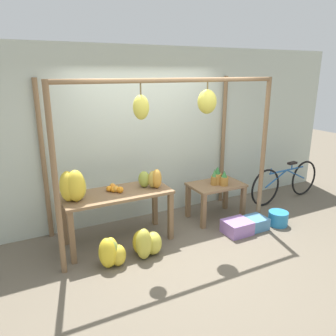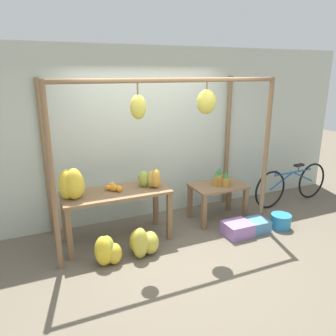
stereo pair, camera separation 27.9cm
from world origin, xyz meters
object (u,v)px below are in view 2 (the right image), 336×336
pineapple_cluster (220,178)px  papaya_pile (151,179)px  fruit_crate_white (237,229)px  parked_bicycle (292,184)px  fruit_crate_purple (256,225)px  banana_pile_on_table (73,184)px  blue_bucket (281,221)px  banana_pile_ground_right (143,242)px  banana_pile_ground_left (107,251)px  orange_pile (113,187)px

pineapple_cluster → papaya_pile: 1.24m
pineapple_cluster → fruit_crate_white: pineapple_cluster is taller
parked_bicycle → fruit_crate_purple: (-1.34, -0.68, -0.28)m
banana_pile_on_table → blue_bucket: size_ratio=1.37×
pineapple_cluster → fruit_crate_purple: bearing=-62.7°
pineapple_cluster → fruit_crate_purple: pineapple_cluster is taller
pineapple_cluster → blue_bucket: 1.17m
banana_pile_on_table → banana_pile_ground_right: 1.22m
banana_pile_ground_left → banana_pile_ground_right: 0.50m
orange_pile → fruit_crate_white: 1.97m
fruit_crate_white → papaya_pile: papaya_pile is taller
banana_pile_ground_right → papaya_pile: (0.32, 0.50, 0.71)m
banana_pile_ground_left → fruit_crate_purple: bearing=-0.6°
fruit_crate_purple → orange_pile: bearing=162.4°
papaya_pile → fruit_crate_purple: papaya_pile is taller
orange_pile → papaya_pile: papaya_pile is taller
pineapple_cluster → parked_bicycle: 1.69m
orange_pile → banana_pile_ground_left: size_ratio=0.64×
blue_bucket → fruit_crate_white: bearing=175.0°
parked_bicycle → banana_pile_ground_right: bearing=-168.9°
orange_pile → fruit_crate_purple: size_ratio=0.77×
pineapple_cluster → fruit_crate_purple: size_ratio=0.85×
orange_pile → papaya_pile: size_ratio=0.76×
orange_pile → pineapple_cluster: (1.77, -0.06, -0.08)m
pineapple_cluster → papaya_pile: papaya_pile is taller
blue_bucket → papaya_pile: papaya_pile is taller
blue_bucket → fruit_crate_purple: (-0.43, 0.07, -0.02)m
banana_pile_on_table → fruit_crate_white: bearing=-13.8°
banana_pile_ground_right → fruit_crate_purple: 1.86m
blue_bucket → papaya_pile: size_ratio=0.86×
blue_bucket → orange_pile: bearing=163.8°
banana_pile_ground_left → blue_bucket: 2.78m
orange_pile → banana_pile_ground_right: (0.22, -0.60, -0.63)m
fruit_crate_white → banana_pile_on_table: bearing=166.2°
banana_pile_on_table → pineapple_cluster: bearing=1.0°
blue_bucket → pineapple_cluster: bearing=137.6°
banana_pile_on_table → parked_bicycle: banana_pile_on_table is taller
banana_pile_on_table → orange_pile: size_ratio=1.55×
pineapple_cluster → blue_bucket: pineapple_cluster is taller
papaya_pile → fruit_crate_purple: bearing=-19.7°
banana_pile_on_table → banana_pile_ground_left: 0.98m
fruit_crate_purple → parked_bicycle: bearing=26.8°
pineapple_cluster → banana_pile_on_table: bearing=-179.0°
orange_pile → banana_pile_ground_left: (-0.28, -0.63, -0.62)m
orange_pile → pineapple_cluster: size_ratio=0.90×
fruit_crate_white → parked_bicycle: (1.69, 0.68, 0.27)m
orange_pile → papaya_pile: 0.56m
banana_pile_on_table → papaya_pile: size_ratio=1.17×
fruit_crate_purple → banana_pile_on_table: bearing=168.0°
banana_pile_ground_left → banana_pile_ground_right: (0.50, 0.03, -0.00)m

